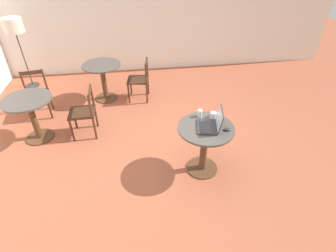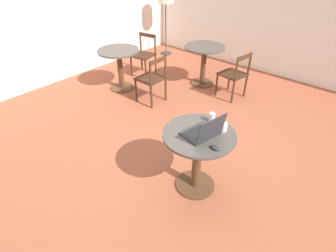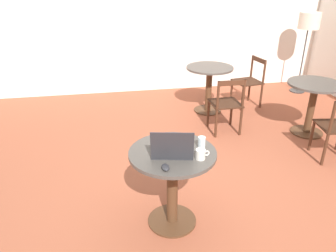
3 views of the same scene
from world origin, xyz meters
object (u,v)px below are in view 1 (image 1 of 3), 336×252
Objects in this scene: drinking_glass at (200,113)px; cafe_table_near at (205,140)px; floor_lamp at (14,28)px; cafe_table_far at (30,111)px; cafe_table_mid at (103,74)px; chair_far_front at (85,112)px; mug at (213,115)px; laptop at (211,124)px; mouse at (227,129)px; chair_far_right at (37,94)px; chair_mid_front at (140,80)px.

cafe_table_near is at bearing -174.80° from drinking_glass.
cafe_table_far is at bearing -162.52° from floor_lamp.
cafe_table_mid is 2.02m from floor_lamp.
mug is (-0.91, -1.89, 0.37)m from chair_far_front.
cafe_table_near is 1.91× the size of laptop.
mouse is (-1.22, -1.99, 0.35)m from chair_far_front.
cafe_table_mid is 2.98m from mouse.
floor_lamp is (0.83, 1.69, 0.73)m from cafe_table_mid.
mouse is (-0.09, -0.20, -0.04)m from laptop.
chair_far_front reaches higher than mouse.
chair_far_right is at bearing 51.56° from chair_far_front.
cafe_table_mid is at bearing 33.09° from cafe_table_near.
cafe_table_near is 3.27m from chair_far_right.
chair_far_right is at bearing -158.04° from floor_lamp.
cafe_table_near is 1.00× the size of cafe_table_mid.
floor_lamp is at bearing 45.63° from cafe_table_near.
laptop reaches higher than mouse.
mug reaches higher than chair_far_front.
chair_far_right is (0.76, 0.13, -0.12)m from cafe_table_far.
cafe_table_far is at bearing 121.17° from chair_mid_front.
chair_far_right is (-0.32, 1.92, 0.00)m from chair_mid_front.
laptop is at bearing 156.04° from mug.
chair_mid_front is at bearing 23.94° from mouse.
chair_far_right is 7.98× the size of drinking_glass.
laptop reaches higher than chair_far_right.
cafe_table_near is 2.78m from cafe_table_far.
mouse is at bearing -133.13° from floor_lamp.
chair_mid_front is 0.56× the size of floor_lamp.
cafe_table_mid is 1.21m from chair_far_front.
laptop is 3.83× the size of drinking_glass.
chair_mid_front is 2.73m from floor_lamp.
chair_far_front is 0.56× the size of floor_lamp.
chair_far_front is 1.00× the size of chair_far_right.
mug is (-2.92, -3.34, -0.48)m from floor_lamp.
chair_mid_front and chair_far_right have the same top height.
chair_far_front is 2.13m from mug.
cafe_table_mid is at bearing 81.66° from chair_mid_front.
cafe_table_near is 0.36m from mouse.
mug is at bearing -155.20° from chair_mid_front.
drinking_glass reaches higher than chair_far_front.
floor_lamp is at bearing 48.89° from mug.
floor_lamp is 4.53m from laptop.
cafe_table_far is at bearing 138.30° from cafe_table_mid.
drinking_glass reaches higher than chair_mid_front.
chair_far_right is at bearing 99.50° from chair_mid_front.
cafe_table_near is at bearing -160.73° from chair_mid_front.
cafe_table_mid is at bearing -115.98° from floor_lamp.
chair_far_front is at bearing 58.50° from mouse.
drinking_glass is (0.06, 0.18, 0.01)m from mug.
drinking_glass is (-2.03, -1.47, 0.27)m from cafe_table_mid.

